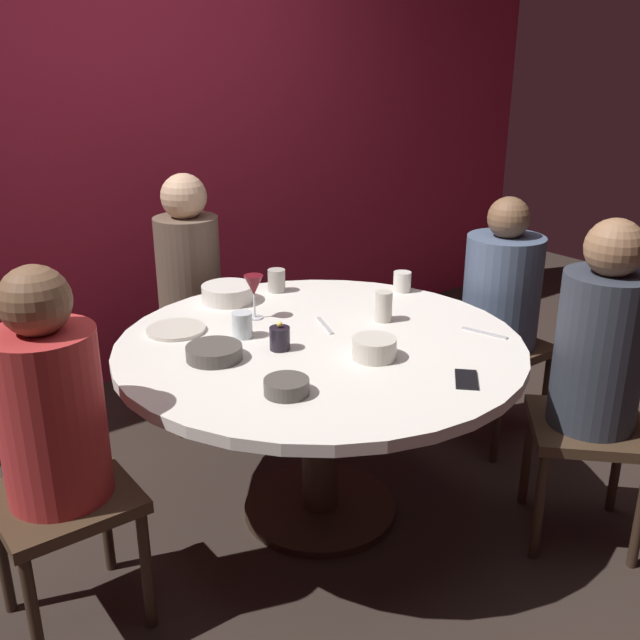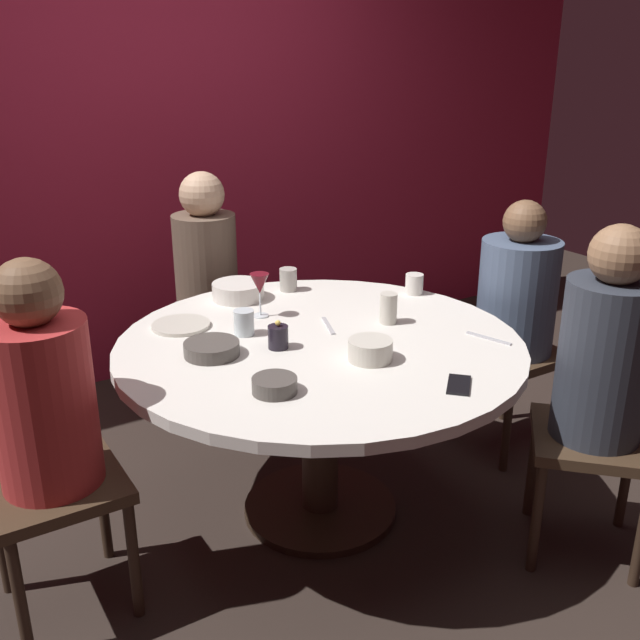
# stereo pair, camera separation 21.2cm
# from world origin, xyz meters

# --- Properties ---
(ground_plane) EXTENTS (8.00, 8.00, 0.00)m
(ground_plane) POSITION_xyz_m (0.00, 0.00, 0.00)
(ground_plane) COLOR #2D231E
(back_wall) EXTENTS (6.00, 0.10, 2.60)m
(back_wall) POSITION_xyz_m (0.00, 1.71, 1.30)
(back_wall) COLOR maroon
(back_wall) RESTS_ON ground
(dining_table) EXTENTS (1.48, 1.48, 0.73)m
(dining_table) POSITION_xyz_m (0.00, 0.00, 0.60)
(dining_table) COLOR silver
(dining_table) RESTS_ON ground
(seated_diner_left) EXTENTS (0.40, 0.40, 1.18)m
(seated_diner_left) POSITION_xyz_m (-0.97, 0.00, 0.73)
(seated_diner_left) COLOR #3F2D1E
(seated_diner_left) RESTS_ON ground
(seated_diner_back) EXTENTS (0.40, 0.40, 1.20)m
(seated_diner_back) POSITION_xyz_m (0.00, 1.03, 0.74)
(seated_diner_back) COLOR #3F2D1E
(seated_diner_back) RESTS_ON ground
(seated_diner_right) EXTENTS (0.40, 0.40, 1.14)m
(seated_diner_right) POSITION_xyz_m (1.00, 0.00, 0.71)
(seated_diner_right) COLOR #3F2D1E
(seated_diner_right) RESTS_ON ground
(seated_diner_front_right) EXTENTS (0.57, 0.57, 1.21)m
(seated_diner_front_right) POSITION_xyz_m (0.69, -0.69, 0.74)
(seated_diner_front_right) COLOR #3F2D1E
(seated_diner_front_right) RESTS_ON ground
(candle_holder) EXTENTS (0.07, 0.07, 0.10)m
(candle_holder) POSITION_xyz_m (-0.16, 0.02, 0.77)
(candle_holder) COLOR black
(candle_holder) RESTS_ON dining_table
(wine_glass) EXTENTS (0.08, 0.08, 0.18)m
(wine_glass) POSITION_xyz_m (-0.07, 0.34, 0.86)
(wine_glass) COLOR silver
(wine_glass) RESTS_ON dining_table
(dinner_plate) EXTENTS (0.22, 0.22, 0.01)m
(dinner_plate) POSITION_xyz_m (-0.38, 0.40, 0.74)
(dinner_plate) COLOR beige
(dinner_plate) RESTS_ON dining_table
(cell_phone) EXTENTS (0.15, 0.15, 0.01)m
(cell_phone) POSITION_xyz_m (0.17, -0.55, 0.73)
(cell_phone) COLOR black
(cell_phone) RESTS_ON dining_table
(bowl_serving_large) EXTENTS (0.15, 0.15, 0.07)m
(bowl_serving_large) POSITION_xyz_m (0.05, -0.24, 0.77)
(bowl_serving_large) COLOR beige
(bowl_serving_large) RESTS_ON dining_table
(bowl_salad_center) EXTENTS (0.14, 0.14, 0.05)m
(bowl_salad_center) POSITION_xyz_m (-0.34, -0.28, 0.75)
(bowl_salad_center) COLOR #4C4742
(bowl_salad_center) RESTS_ON dining_table
(bowl_small_white) EXTENTS (0.22, 0.22, 0.07)m
(bowl_small_white) POSITION_xyz_m (-0.05, 0.58, 0.77)
(bowl_small_white) COLOR silver
(bowl_small_white) RESTS_ON dining_table
(bowl_sauce_side) EXTENTS (0.19, 0.19, 0.05)m
(bowl_sauce_side) POSITION_xyz_m (-0.39, 0.08, 0.75)
(bowl_sauce_side) COLOR #4C4742
(bowl_sauce_side) RESTS_ON dining_table
(cup_near_candle) EXTENTS (0.07, 0.07, 0.12)m
(cup_near_candle) POSITION_xyz_m (0.32, 0.02, 0.79)
(cup_near_candle) COLOR beige
(cup_near_candle) RESTS_ON dining_table
(cup_by_left_diner) EXTENTS (0.08, 0.08, 0.10)m
(cup_by_left_diner) POSITION_xyz_m (0.19, 0.57, 0.78)
(cup_by_left_diner) COLOR #B2ADA3
(cup_by_left_diner) RESTS_ON dining_table
(cup_by_right_diner) EXTENTS (0.08, 0.08, 0.09)m
(cup_by_right_diner) POSITION_xyz_m (0.63, 0.24, 0.77)
(cup_by_right_diner) COLOR silver
(cup_by_right_diner) RESTS_ON dining_table
(cup_center_front) EXTENTS (0.08, 0.08, 0.09)m
(cup_center_front) POSITION_xyz_m (-0.21, 0.20, 0.78)
(cup_center_front) COLOR silver
(cup_center_front) RESTS_ON dining_table
(fork_near_plate) EXTENTS (0.07, 0.18, 0.01)m
(fork_near_plate) POSITION_xyz_m (0.53, -0.31, 0.73)
(fork_near_plate) COLOR #B7B7BC
(fork_near_plate) RESTS_ON dining_table
(knife_near_plate) EXTENTS (0.08, 0.17, 0.01)m
(knife_near_plate) POSITION_xyz_m (0.10, 0.11, 0.73)
(knife_near_plate) COLOR #B7B7BC
(knife_near_plate) RESTS_ON dining_table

